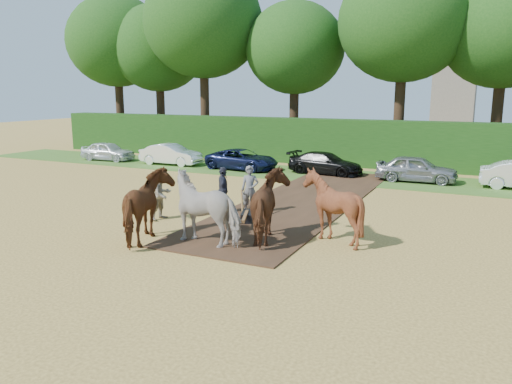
{
  "coord_description": "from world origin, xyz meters",
  "views": [
    {
      "loc": [
        8.91,
        -13.5,
        4.85
      ],
      "look_at": [
        1.65,
        1.77,
        1.4
      ],
      "focal_mm": 35.0,
      "sensor_mm": 36.0,
      "label": 1
    }
  ],
  "objects_px": {
    "spectator_far": "(223,190)",
    "church": "(460,16)",
    "spectator_near": "(161,195)",
    "plough_team": "(241,206)",
    "parked_cars": "(352,166)"
  },
  "relations": [
    {
      "from": "spectator_far",
      "to": "church",
      "type": "distance_m",
      "value": 53.22
    },
    {
      "from": "spectator_near",
      "to": "plough_team",
      "type": "distance_m",
      "value": 4.16
    },
    {
      "from": "spectator_far",
      "to": "parked_cars",
      "type": "height_order",
      "value": "spectator_far"
    },
    {
      "from": "spectator_far",
      "to": "church",
      "type": "xyz_separation_m",
      "value": [
        4.65,
        51.45,
        12.79
      ]
    },
    {
      "from": "parked_cars",
      "to": "spectator_far",
      "type": "bearing_deg",
      "value": -103.53
    },
    {
      "from": "church",
      "to": "plough_team",
      "type": "bearing_deg",
      "value": -92.43
    },
    {
      "from": "spectator_near",
      "to": "spectator_far",
      "type": "xyz_separation_m",
      "value": [
        1.66,
        1.84,
        -0.02
      ]
    },
    {
      "from": "spectator_near",
      "to": "church",
      "type": "relative_size",
      "value": 0.07
    },
    {
      "from": "spectator_far",
      "to": "plough_team",
      "type": "relative_size",
      "value": 0.24
    },
    {
      "from": "spectator_far",
      "to": "plough_team",
      "type": "xyz_separation_m",
      "value": [
        2.34,
        -2.98,
        0.21
      ]
    },
    {
      "from": "spectator_far",
      "to": "church",
      "type": "relative_size",
      "value": 0.07
    },
    {
      "from": "plough_team",
      "to": "spectator_far",
      "type": "bearing_deg",
      "value": 128.1
    },
    {
      "from": "parked_cars",
      "to": "church",
      "type": "bearing_deg",
      "value": 87.01
    },
    {
      "from": "spectator_far",
      "to": "plough_team",
      "type": "distance_m",
      "value": 3.8
    },
    {
      "from": "spectator_near",
      "to": "plough_team",
      "type": "height_order",
      "value": "plough_team"
    }
  ]
}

